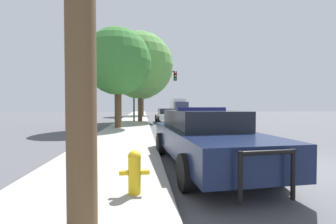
{
  "coord_description": "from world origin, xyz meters",
  "views": [
    {
      "loc": [
        -4.09,
        -5.25,
        1.62
      ],
      "look_at": [
        -1.31,
        19.85,
        0.92
      ],
      "focal_mm": 24.0,
      "sensor_mm": 36.0,
      "label": 1
    }
  ],
  "objects": [
    {
      "name": "car_background_midblock",
      "position": [
        -1.86,
        15.9,
        0.73
      ],
      "size": [
        2.1,
        3.97,
        1.36
      ],
      "rotation": [
        0.0,
        0.0,
        0.03
      ],
      "color": "silver",
      "rests_on": "ground_plane"
    },
    {
      "name": "tree_sidewalk_near",
      "position": [
        -5.8,
        10.36,
        4.6
      ],
      "size": [
        4.53,
        4.53,
        6.76
      ],
      "color": "#4C3823",
      "rests_on": "sidewalk_left"
    },
    {
      "name": "police_car",
      "position": [
        -2.46,
        0.67,
        0.8
      ],
      "size": [
        2.38,
        5.53,
        1.58
      ],
      "rotation": [
        0.0,
        0.0,
        3.21
      ],
      "color": "#141E3D",
      "rests_on": "ground_plane"
    },
    {
      "name": "box_truck",
      "position": [
        2.45,
        36.3,
        1.6
      ],
      "size": [
        2.58,
        7.55,
        2.92
      ],
      "rotation": [
        0.0,
        0.0,
        3.15
      ],
      "color": "#333856",
      "rests_on": "ground_plane"
    },
    {
      "name": "fire_hydrant",
      "position": [
        -4.24,
        -1.45,
        0.52
      ],
      "size": [
        0.51,
        0.22,
        0.74
      ],
      "color": "gold",
      "rests_on": "sidewalk_left"
    },
    {
      "name": "car_background_oncoming",
      "position": [
        2.13,
        21.34,
        0.77
      ],
      "size": [
        2.1,
        4.57,
        1.42
      ],
      "rotation": [
        0.0,
        0.0,
        3.12
      ],
      "color": "navy",
      "rests_on": "ground_plane"
    },
    {
      "name": "tree_sidewalk_far",
      "position": [
        -4.15,
        29.57,
        5.57
      ],
      "size": [
        5.88,
        5.88,
        8.38
      ],
      "color": "brown",
      "rests_on": "sidewalk_left"
    },
    {
      "name": "ground_plane",
      "position": [
        0.0,
        0.0,
        0.0
      ],
      "size": [
        110.0,
        110.0,
        0.0
      ],
      "primitive_type": "plane",
      "color": "#4F4F54"
    },
    {
      "name": "tree_sidewalk_mid",
      "position": [
        -4.39,
        16.38,
        5.44
      ],
      "size": [
        6.32,
        6.32,
        8.48
      ],
      "color": "brown",
      "rests_on": "sidewalk_left"
    },
    {
      "name": "sidewalk_left",
      "position": [
        -5.1,
        0.0,
        0.07
      ],
      "size": [
        3.0,
        110.0,
        0.13
      ],
      "color": "#A3A099",
      "rests_on": "ground_plane"
    },
    {
      "name": "traffic_light",
      "position": [
        -3.26,
        16.77,
        3.72
      ],
      "size": [
        4.28,
        0.35,
        5.03
      ],
      "color": "#424247",
      "rests_on": "sidewalk_left"
    }
  ]
}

